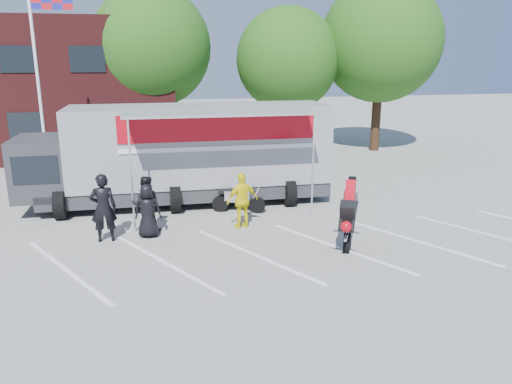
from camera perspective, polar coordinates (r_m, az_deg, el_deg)
name	(u,v)px	position (r m, az deg, el deg)	size (l,w,h in m)	color
ground	(255,270)	(12.59, -0.11, -8.96)	(100.00, 100.00, 0.00)	#999994
parking_bay_lines	(247,255)	(13.49, -1.01, -7.22)	(18.00, 5.00, 0.01)	white
flagpole	(43,59)	(21.56, -23.21, 13.84)	(1.61, 0.12, 8.00)	white
tree_left	(152,47)	(27.22, -11.85, 15.88)	(6.12, 6.12, 8.64)	#382314
tree_mid	(288,60)	(27.24, 3.65, 14.85)	(5.44, 5.44, 7.68)	#382314
tree_right	(381,42)	(28.56, 14.08, 16.34)	(6.46, 6.46, 9.12)	#382314
transporter_truck	(188,203)	(18.31, -7.74, -1.22)	(10.99, 5.29, 3.50)	gray
parked_motorcycle	(239,212)	(17.07, -1.98, -2.32)	(0.62, 1.87, 0.98)	#A9A9AE
stunt_bike_rider	(349,243)	(14.61, 10.56, -5.70)	(0.87, 1.84, 2.17)	black
spectator_leather_a	(148,211)	(14.90, -12.28, -2.10)	(0.79, 0.51, 1.61)	black
spectator_leather_b	(103,208)	(14.82, -17.05, -1.74)	(0.73, 0.48, 2.00)	black
spectator_leather_c	(146,204)	(15.29, -12.47, -1.40)	(0.85, 0.66, 1.74)	black
spectator_hivis	(242,200)	(15.32, -1.57, -0.97)	(1.03, 0.43, 1.75)	yellow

